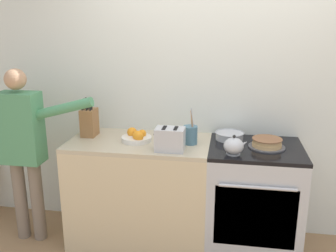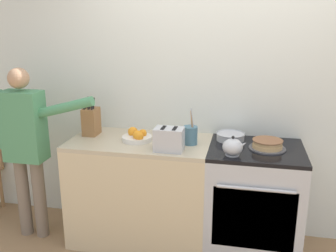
# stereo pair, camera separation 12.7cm
# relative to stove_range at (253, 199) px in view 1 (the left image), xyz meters

# --- Properties ---
(wall_back) EXTENTS (8.00, 0.04, 2.60)m
(wall_back) POSITION_rel_stove_range_xyz_m (-0.30, 0.35, 0.84)
(wall_back) COLOR silver
(wall_back) RESTS_ON ground_plane
(counter_cabinet) EXTENTS (1.18, 0.65, 0.92)m
(counter_cabinet) POSITION_rel_stove_range_xyz_m (-0.96, 0.00, -0.00)
(counter_cabinet) COLOR beige
(counter_cabinet) RESTS_ON ground_plane
(stove_range) EXTENTS (0.75, 0.68, 0.92)m
(stove_range) POSITION_rel_stove_range_xyz_m (0.00, 0.00, 0.00)
(stove_range) COLOR #B7BABF
(stove_range) RESTS_ON ground_plane
(layer_cake) EXTENTS (0.29, 0.29, 0.08)m
(layer_cake) POSITION_rel_stove_range_xyz_m (0.08, 0.00, 0.50)
(layer_cake) COLOR #4C4C51
(layer_cake) RESTS_ON stove_range
(tea_kettle) EXTENTS (0.19, 0.15, 0.15)m
(tea_kettle) POSITION_rel_stove_range_xyz_m (-0.18, -0.20, 0.53)
(tea_kettle) COLOR #B7BABF
(tea_kettle) RESTS_ON stove_range
(mixing_bowl) EXTENTS (0.24, 0.24, 0.06)m
(mixing_bowl) POSITION_rel_stove_range_xyz_m (-0.22, 0.16, 0.49)
(mixing_bowl) COLOR #B7BABF
(mixing_bowl) RESTS_ON stove_range
(knife_block) EXTENTS (0.12, 0.16, 0.33)m
(knife_block) POSITION_rel_stove_range_xyz_m (-1.42, 0.08, 0.59)
(knife_block) COLOR olive
(knife_block) RESTS_ON counter_cabinet
(utensil_crock) EXTENTS (0.12, 0.12, 0.31)m
(utensil_crock) POSITION_rel_stove_range_xyz_m (-0.53, -0.00, 0.54)
(utensil_crock) COLOR #477084
(utensil_crock) RESTS_ON counter_cabinet
(fruit_bowl) EXTENTS (0.25, 0.25, 0.10)m
(fruit_bowl) POSITION_rel_stove_range_xyz_m (-0.98, -0.01, 0.50)
(fruit_bowl) COLOR silver
(fruit_bowl) RESTS_ON counter_cabinet
(toaster) EXTENTS (0.24, 0.15, 0.18)m
(toaster) POSITION_rel_stove_range_xyz_m (-0.67, -0.19, 0.55)
(toaster) COLOR #B7BABF
(toaster) RESTS_ON counter_cabinet
(person_baker) EXTENTS (0.90, 0.20, 1.53)m
(person_baker) POSITION_rel_stove_range_xyz_m (-1.93, -0.15, 0.45)
(person_baker) COLOR #7A6B5B
(person_baker) RESTS_ON ground_plane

